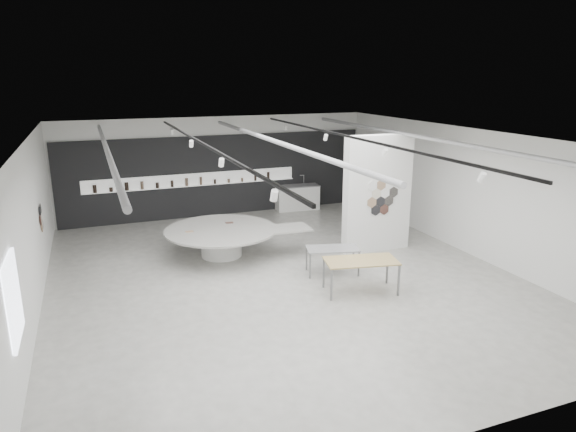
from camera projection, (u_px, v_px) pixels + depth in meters
name	position (u px, v px, depth m)	size (l,w,h in m)	color
room	(278.00, 203.00, 13.42)	(12.02, 14.02, 3.82)	#ADABA3
back_wall_display	(217.00, 176.00, 19.80)	(11.80, 0.27, 3.10)	black
partition_column	(377.00, 194.00, 15.65)	(2.20, 0.38, 3.60)	white
display_island	(224.00, 238.00, 15.46)	(4.39, 3.56, 0.86)	white
sample_table_wood	(361.00, 263.00, 12.81)	(1.95, 1.25, 0.84)	tan
sample_table_stone	(333.00, 250.00, 14.06)	(1.56, 1.05, 0.73)	gray
kitchen_counter	(297.00, 197.00, 20.83)	(1.81, 0.81, 1.39)	white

